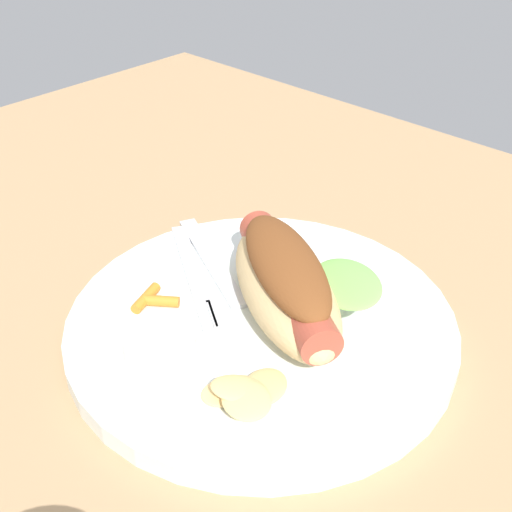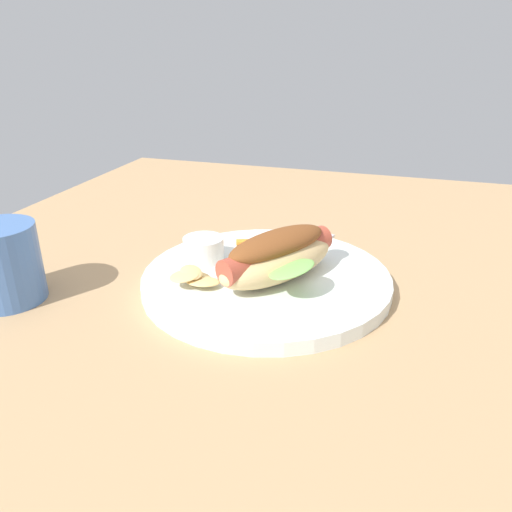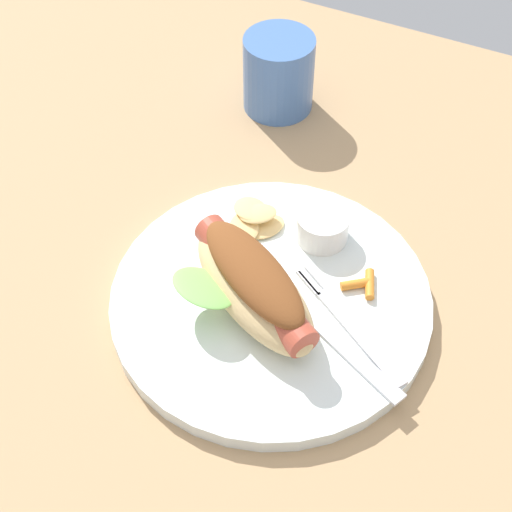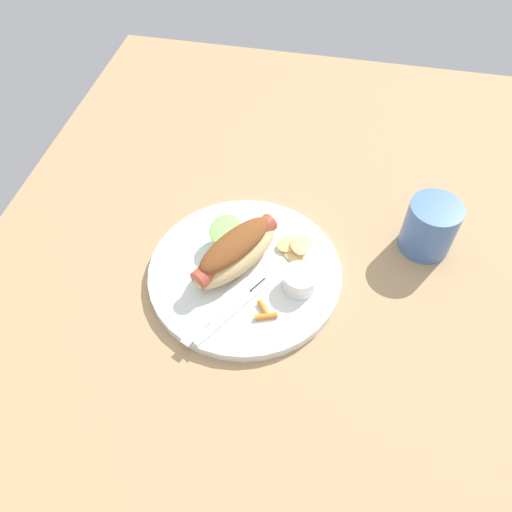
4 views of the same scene
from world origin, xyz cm
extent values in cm
cube|color=tan|center=(0.00, 0.00, -0.90)|extent=(120.00, 90.00, 1.80)
cylinder|color=white|center=(-3.89, 2.52, 0.80)|extent=(28.79, 28.79, 1.60)
ellipsoid|color=#DBB77A|center=(-2.95, 4.07, 3.85)|extent=(16.87, 13.60, 4.50)
cylinder|color=#B24733|center=(-2.95, 4.07, 4.64)|extent=(14.56, 10.39, 2.91)
ellipsoid|color=brown|center=(-2.95, 4.07, 5.95)|extent=(14.01, 11.02, 2.68)
ellipsoid|color=#7FC65B|center=(0.60, 6.53, 4.75)|extent=(6.92, 5.79, 1.64)
cylinder|color=white|center=(-5.25, -5.86, 3.06)|extent=(4.97, 4.97, 2.92)
cube|color=silver|center=(-12.69, 3.39, 1.80)|extent=(10.26, 7.03, 0.40)
cube|color=silver|center=(-6.76, -0.85, 1.80)|extent=(2.87, 1.95, 0.40)
cube|color=silver|center=(-6.52, -0.47, 1.80)|extent=(2.87, 1.95, 0.40)
cube|color=silver|center=(-6.28, -0.09, 1.80)|extent=(2.87, 1.95, 0.40)
cube|color=silver|center=(-11.74, 4.91, 1.78)|extent=(12.81, 6.90, 0.36)
ellipsoid|color=#EAC179|center=(0.17, -4.48, 1.85)|extent=(4.31, 4.84, 0.50)
ellipsoid|color=#EAC179|center=(1.58, -3.11, 2.33)|extent=(4.23, 4.64, 0.99)
ellipsoid|color=#EAC179|center=(0.96, -4.79, 2.94)|extent=(4.36, 4.06, 0.86)
ellipsoid|color=#EAC179|center=(1.92, -5.12, 2.90)|extent=(4.44, 4.22, 0.68)
cylinder|color=orange|center=(-11.47, -2.18, 2.01)|extent=(1.85, 3.20, 0.82)
cylinder|color=orange|center=(-10.33, -1.63, 2.01)|extent=(2.67, 2.31, 0.83)
cylinder|color=#4770B2|center=(7.67, -23.80, 4.35)|extent=(7.88, 7.88, 8.70)
camera|label=1|loc=(21.83, -25.56, 32.82)|focal=46.53mm
camera|label=2|loc=(45.99, 16.61, 26.76)|focal=34.74mm
camera|label=3|loc=(-20.88, 40.33, 56.09)|focal=53.79mm
camera|label=4|loc=(-48.01, -8.27, 62.16)|focal=35.70mm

